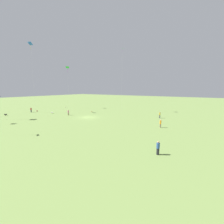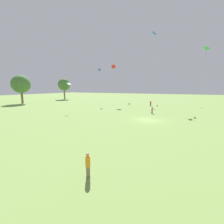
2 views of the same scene
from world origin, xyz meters
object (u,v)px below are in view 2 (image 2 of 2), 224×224
at_px(kite_2, 206,50).
at_px(kite_3, 113,68).
at_px(picnic_bag_0, 195,118).
at_px(picnic_bag_1, 202,108).
at_px(person_2, 152,110).
at_px(dog_1, 154,108).
at_px(person_1, 88,165).
at_px(kite_1, 99,71).
at_px(dog_0, 129,104).
at_px(picnic_bag_2, 157,106).
at_px(kite_0, 69,85).
at_px(kite_4, 154,36).
at_px(person_4, 151,104).

height_order(kite_2, kite_3, kite_2).
distance_m(picnic_bag_0, picnic_bag_1, 17.02).
relative_size(person_2, dog_1, 1.95).
height_order(person_1, kite_1, kite_1).
height_order(kite_2, dog_0, kite_2).
bearing_deg(kite_1, kite_3, -138.90).
relative_size(kite_3, dog_1, 16.09).
relative_size(person_2, picnic_bag_0, 3.87).
bearing_deg(person_1, dog_1, 38.23).
distance_m(kite_2, kite_3, 26.56).
bearing_deg(person_1, kite_1, 64.44).
distance_m(person_2, dog_1, 6.83).
bearing_deg(picnic_bag_2, kite_2, -102.16).
height_order(picnic_bag_0, picnic_bag_2, picnic_bag_2).
bearing_deg(kite_1, dog_1, -170.03).
bearing_deg(kite_1, kite_0, 115.00).
distance_m(kite_1, kite_3, 4.97).
bearing_deg(kite_4, kite_2, -66.89).
height_order(person_1, person_2, person_1).
xyz_separation_m(person_4, picnic_bag_0, (-16.40, -11.82, -0.68)).
bearing_deg(person_2, dog_1, -22.13).
height_order(kite_4, picnic_bag_2, kite_4).
bearing_deg(kite_2, kite_1, 97.29).
xyz_separation_m(kite_4, dog_0, (1.98, 7.96, -20.43)).
bearing_deg(kite_3, dog_1, 171.75).
relative_size(dog_0, dog_1, 1.05).
xyz_separation_m(person_2, kite_3, (12.39, 15.55, 11.80)).
distance_m(person_1, person_2, 27.04).
height_order(kite_2, kite_4, kite_4).
height_order(kite_3, picnic_bag_1, kite_3).
height_order(person_2, dog_1, person_2).
bearing_deg(kite_4, kite_3, 118.23).
height_order(kite_3, picnic_bag_0, kite_3).
bearing_deg(person_4, picnic_bag_2, -116.89).
relative_size(kite_2, picnic_bag_1, 43.62).
relative_size(person_2, kite_4, 0.07).
xyz_separation_m(kite_0, kite_1, (16.40, 0.92, 4.79)).
bearing_deg(person_4, kite_3, 69.44).
bearing_deg(dog_0, kite_0, 38.92).
distance_m(kite_2, kite_4, 14.56).
relative_size(person_2, dog_0, 1.86).
distance_m(kite_2, picnic_bag_1, 15.59).
xyz_separation_m(person_1, picnic_bag_1, (42.13, -10.56, -0.76)).
bearing_deg(kite_0, person_2, -8.94).
bearing_deg(picnic_bag_2, person_4, 94.27).
distance_m(person_1, picnic_bag_1, 43.44).
relative_size(person_1, picnic_bag_1, 4.61).
bearing_deg(kite_1, picnic_bag_2, -146.15).
bearing_deg(kite_1, person_1, 140.65).
bearing_deg(picnic_bag_0, person_2, 78.78).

